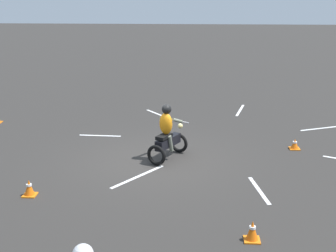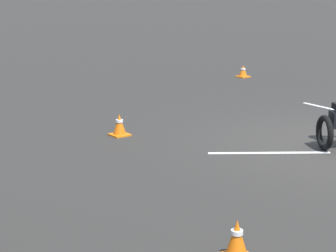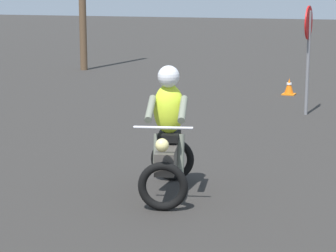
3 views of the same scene
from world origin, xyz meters
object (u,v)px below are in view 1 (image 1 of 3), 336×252
object	(u,v)px
motorcycle_rider_foreground	(167,135)
traffic_cone_mid_left	(252,231)
traffic_cone_near_left	(295,144)
traffic_cone_far_right	(29,188)

from	to	relation	value
motorcycle_rider_foreground	traffic_cone_mid_left	world-z (taller)	motorcycle_rider_foreground
motorcycle_rider_foreground	traffic_cone_near_left	xyz separation A→B (m)	(-3.92, -1.14, -0.57)
traffic_cone_near_left	traffic_cone_far_right	world-z (taller)	traffic_cone_far_right
traffic_cone_near_left	traffic_cone_far_right	distance (m)	8.10
motorcycle_rider_foreground	traffic_cone_far_right	bearing A→B (deg)	-111.55
traffic_cone_mid_left	traffic_cone_far_right	distance (m)	5.44
motorcycle_rider_foreground	traffic_cone_mid_left	xyz separation A→B (m)	(-1.98, 4.60, -0.52)
motorcycle_rider_foreground	traffic_cone_mid_left	bearing A→B (deg)	-39.84
traffic_cone_near_left	traffic_cone_far_right	bearing A→B (deg)	29.13
traffic_cone_near_left	traffic_cone_far_right	size ratio (longest dim) A/B	0.82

